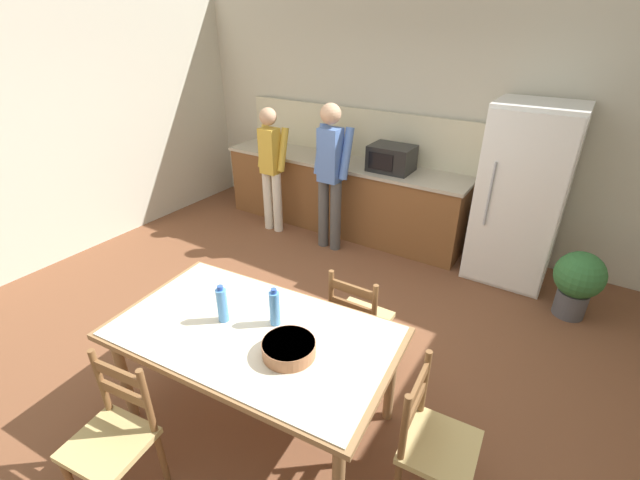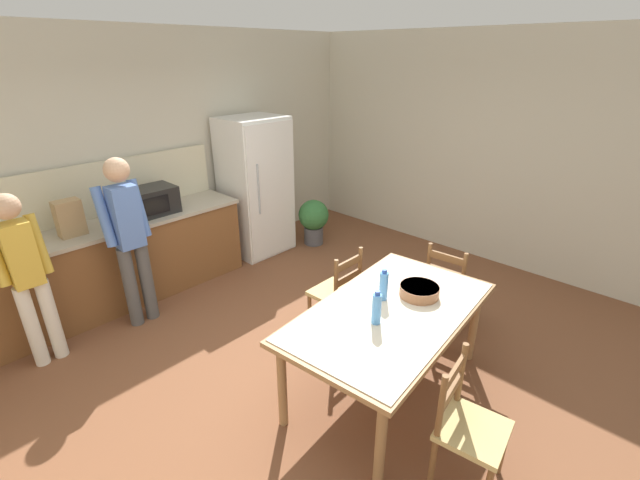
{
  "view_description": "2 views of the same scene",
  "coord_description": "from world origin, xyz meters",
  "px_view_note": "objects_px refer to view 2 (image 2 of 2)",
  "views": [
    {
      "loc": [
        1.73,
        -2.34,
        2.57
      ],
      "look_at": [
        0.12,
        0.16,
        1.0
      ],
      "focal_mm": 24.0,
      "sensor_mm": 36.0,
      "label": 1
    },
    {
      "loc": [
        -2.23,
        -2.3,
        2.61
      ],
      "look_at": [
        0.2,
        -0.01,
        1.14
      ],
      "focal_mm": 24.0,
      "sensor_mm": 36.0,
      "label": 2
    }
  ],
  "objects_px": {
    "chair_side_far_right": "(337,292)",
    "chair_side_near_left": "(467,426)",
    "refrigerator": "(256,187)",
    "potted_plant": "(314,219)",
    "bottle_near_centre": "(377,308)",
    "bottle_off_centre": "(384,286)",
    "person_at_sink": "(26,273)",
    "microwave": "(152,201)",
    "chair_head_end": "(448,286)",
    "person_at_counter": "(129,235)",
    "dining_table": "(390,318)",
    "serving_bowl": "(419,290)",
    "paper_bag": "(69,218)"
  },
  "relations": [
    {
      "from": "microwave",
      "to": "person_at_counter",
      "type": "height_order",
      "value": "person_at_counter"
    },
    {
      "from": "refrigerator",
      "to": "chair_side_far_right",
      "type": "relative_size",
      "value": 2.04
    },
    {
      "from": "refrigerator",
      "to": "person_at_sink",
      "type": "relative_size",
      "value": 1.16
    },
    {
      "from": "serving_bowl",
      "to": "chair_side_far_right",
      "type": "xyz_separation_m",
      "value": [
        0.01,
        0.89,
        -0.39
      ]
    },
    {
      "from": "person_at_sink",
      "to": "person_at_counter",
      "type": "relative_size",
      "value": 0.92
    },
    {
      "from": "serving_bowl",
      "to": "microwave",
      "type": "bearing_deg",
      "value": 103.57
    },
    {
      "from": "potted_plant",
      "to": "chair_head_end",
      "type": "bearing_deg",
      "value": -102.51
    },
    {
      "from": "chair_side_far_right",
      "to": "person_at_counter",
      "type": "bearing_deg",
      "value": -52.88
    },
    {
      "from": "chair_head_end",
      "to": "person_at_sink",
      "type": "bearing_deg",
      "value": 47.87
    },
    {
      "from": "serving_bowl",
      "to": "chair_side_far_right",
      "type": "distance_m",
      "value": 0.97
    },
    {
      "from": "chair_side_far_right",
      "to": "person_at_sink",
      "type": "height_order",
      "value": "person_at_sink"
    },
    {
      "from": "bottle_off_centre",
      "to": "person_at_counter",
      "type": "relative_size",
      "value": 0.15
    },
    {
      "from": "paper_bag",
      "to": "chair_side_near_left",
      "type": "xyz_separation_m",
      "value": [
        0.92,
        -3.81,
        -0.67
      ]
    },
    {
      "from": "person_at_counter",
      "to": "dining_table",
      "type": "bearing_deg",
      "value": -159.39
    },
    {
      "from": "chair_side_near_left",
      "to": "chair_head_end",
      "type": "height_order",
      "value": "same"
    },
    {
      "from": "dining_table",
      "to": "chair_head_end",
      "type": "height_order",
      "value": "chair_head_end"
    },
    {
      "from": "serving_bowl",
      "to": "chair_side_near_left",
      "type": "xyz_separation_m",
      "value": [
        -0.67,
        -0.79,
        -0.39
      ]
    },
    {
      "from": "bottle_off_centre",
      "to": "potted_plant",
      "type": "distance_m",
      "value": 2.95
    },
    {
      "from": "bottle_near_centre",
      "to": "bottle_off_centre",
      "type": "height_order",
      "value": "same"
    },
    {
      "from": "paper_bag",
      "to": "chair_head_end",
      "type": "relative_size",
      "value": 0.4
    },
    {
      "from": "chair_side_near_left",
      "to": "chair_side_far_right",
      "type": "xyz_separation_m",
      "value": [
        0.68,
        1.69,
        0.0
      ]
    },
    {
      "from": "serving_bowl",
      "to": "potted_plant",
      "type": "height_order",
      "value": "serving_bowl"
    },
    {
      "from": "bottle_off_centre",
      "to": "chair_side_far_right",
      "type": "xyz_separation_m",
      "value": [
        0.26,
        0.71,
        -0.46
      ]
    },
    {
      "from": "person_at_counter",
      "to": "bottle_off_centre",
      "type": "bearing_deg",
      "value": -156.6
    },
    {
      "from": "microwave",
      "to": "chair_head_end",
      "type": "xyz_separation_m",
      "value": [
        1.61,
        -2.86,
        -0.64
      ]
    },
    {
      "from": "bottle_off_centre",
      "to": "bottle_near_centre",
      "type": "bearing_deg",
      "value": -152.91
    },
    {
      "from": "chair_side_far_right",
      "to": "chair_side_near_left",
      "type": "bearing_deg",
      "value": 67.31
    },
    {
      "from": "serving_bowl",
      "to": "chair_side_near_left",
      "type": "height_order",
      "value": "chair_side_near_left"
    },
    {
      "from": "chair_side_far_right",
      "to": "dining_table",
      "type": "bearing_deg",
      "value": 67.44
    },
    {
      "from": "chair_head_end",
      "to": "potted_plant",
      "type": "distance_m",
      "value": 2.48
    },
    {
      "from": "bottle_near_centre",
      "to": "chair_side_far_right",
      "type": "height_order",
      "value": "bottle_near_centre"
    },
    {
      "from": "chair_side_far_right",
      "to": "potted_plant",
      "type": "xyz_separation_m",
      "value": [
        1.4,
        1.68,
        -0.06
      ]
    },
    {
      "from": "refrigerator",
      "to": "person_at_counter",
      "type": "relative_size",
      "value": 1.07
    },
    {
      "from": "dining_table",
      "to": "chair_head_end",
      "type": "relative_size",
      "value": 2.1
    },
    {
      "from": "microwave",
      "to": "dining_table",
      "type": "xyz_separation_m",
      "value": [
        0.4,
        -2.97,
        -0.38
      ]
    },
    {
      "from": "chair_side_far_right",
      "to": "potted_plant",
      "type": "bearing_deg",
      "value": -130.69
    },
    {
      "from": "microwave",
      "to": "chair_side_far_right",
      "type": "height_order",
      "value": "microwave"
    },
    {
      "from": "bottle_near_centre",
      "to": "person_at_counter",
      "type": "distance_m",
      "value": 2.57
    },
    {
      "from": "person_at_sink",
      "to": "person_at_counter",
      "type": "bearing_deg",
      "value": -91.24
    },
    {
      "from": "chair_side_near_left",
      "to": "chair_head_end",
      "type": "distance_m",
      "value": 1.81
    },
    {
      "from": "refrigerator",
      "to": "person_at_counter",
      "type": "height_order",
      "value": "refrigerator"
    },
    {
      "from": "microwave",
      "to": "serving_bowl",
      "type": "height_order",
      "value": "microwave"
    },
    {
      "from": "dining_table",
      "to": "person_at_counter",
      "type": "xyz_separation_m",
      "value": [
        -0.92,
        2.45,
        0.28
      ]
    },
    {
      "from": "bottle_off_centre",
      "to": "person_at_counter",
      "type": "xyz_separation_m",
      "value": [
        -1.0,
        2.32,
        0.08
      ]
    },
    {
      "from": "microwave",
      "to": "chair_head_end",
      "type": "bearing_deg",
      "value": -60.72
    },
    {
      "from": "refrigerator",
      "to": "potted_plant",
      "type": "distance_m",
      "value": 0.97
    },
    {
      "from": "refrigerator",
      "to": "bottle_near_centre",
      "type": "bearing_deg",
      "value": -113.34
    },
    {
      "from": "chair_side_near_left",
      "to": "person_at_counter",
      "type": "relative_size",
      "value": 0.52
    },
    {
      "from": "dining_table",
      "to": "person_at_counter",
      "type": "relative_size",
      "value": 1.1
    },
    {
      "from": "paper_bag",
      "to": "dining_table",
      "type": "bearing_deg",
      "value": -66.95
    }
  ]
}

